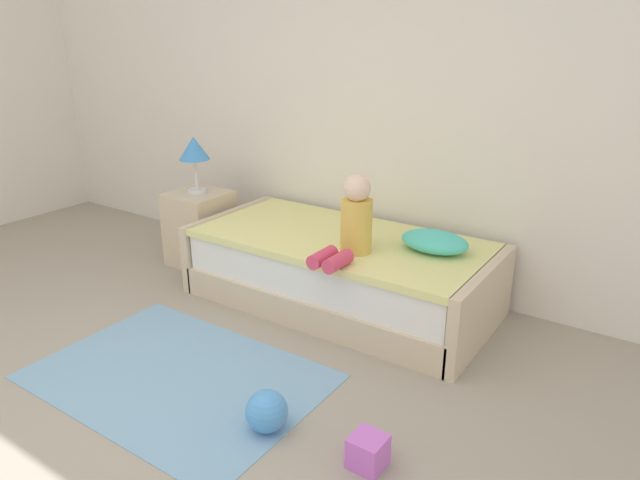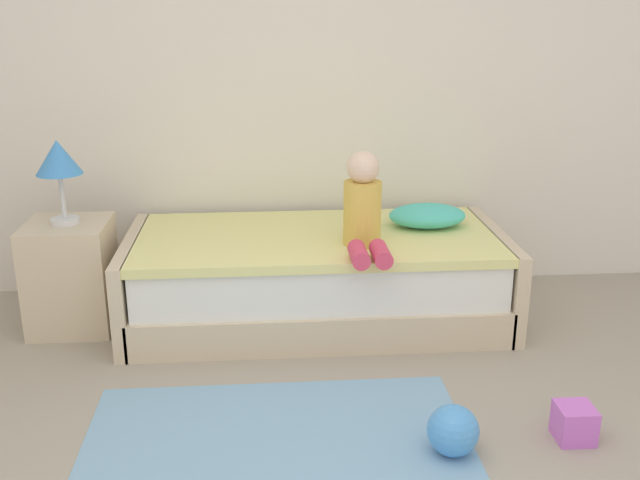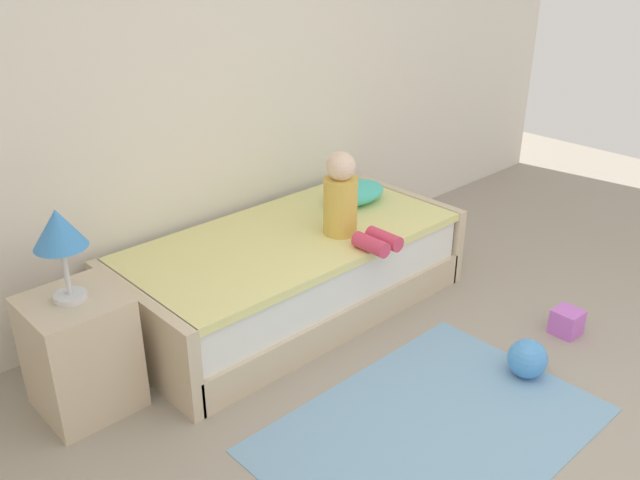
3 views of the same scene
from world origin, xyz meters
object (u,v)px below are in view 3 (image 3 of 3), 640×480
object	(u,v)px
nightstand	(81,353)
child_figure	(346,203)
bed	(292,272)
toy_block	(567,322)
table_lamp	(59,233)
pillow	(355,193)
toy_ball	(527,359)

from	to	relation	value
nightstand	child_figure	bearing A→B (deg)	-7.96
bed	nightstand	xyz separation A→B (m)	(-1.35, -0.01, 0.05)
bed	toy_block	xyz separation A→B (m)	(0.97, -1.31, -0.17)
nightstand	toy_block	bearing A→B (deg)	-29.25
nightstand	table_lamp	distance (m)	0.64
table_lamp	pillow	size ratio (longest dim) A/B	1.02
table_lamp	toy_block	world-z (taller)	table_lamp
child_figure	pillow	bearing A→B (deg)	38.40
nightstand	pillow	size ratio (longest dim) A/B	1.36
table_lamp	toy_ball	size ratio (longest dim) A/B	2.15
table_lamp	bed	bearing A→B (deg)	0.33
nightstand	toy_ball	world-z (taller)	nightstand
bed	table_lamp	world-z (taller)	table_lamp
bed	toy_ball	xyz separation A→B (m)	(0.44, -1.37, -0.14)
pillow	toy_block	distance (m)	1.53
toy_block	child_figure	bearing A→B (deg)	124.54
pillow	toy_ball	distance (m)	1.55
child_figure	pillow	xyz separation A→B (m)	(0.41, 0.33, -0.14)
nightstand	toy_ball	xyz separation A→B (m)	(1.79, -1.36, -0.20)
table_lamp	toy_block	bearing A→B (deg)	-29.25
nightstand	bed	bearing A→B (deg)	0.33
toy_ball	pillow	bearing A→B (deg)	82.30
pillow	child_figure	bearing A→B (deg)	-141.60
bed	nightstand	world-z (taller)	nightstand
toy_ball	bed	bearing A→B (deg)	108.00
nightstand	toy_ball	bearing A→B (deg)	-37.17
child_figure	bed	bearing A→B (deg)	135.02
bed	child_figure	bearing A→B (deg)	-44.98
child_figure	pillow	world-z (taller)	child_figure
child_figure	toy_ball	xyz separation A→B (m)	(0.22, -1.14, -0.60)
bed	nightstand	size ratio (longest dim) A/B	3.52
toy_ball	toy_block	xyz separation A→B (m)	(0.53, 0.06, -0.03)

